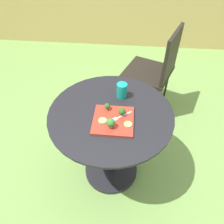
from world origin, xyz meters
TOP-DOWN VIEW (x-y plane):
  - ground_plane at (0.00, 0.00)m, footprint 12.00×12.00m
  - patio_table at (0.00, 0.00)m, footprint 0.81×0.81m
  - patio_chair at (0.37, 0.85)m, footprint 0.57×0.57m
  - salad_plate at (0.02, -0.08)m, footprint 0.25×0.25m
  - drinking_glass at (0.06, 0.16)m, footprint 0.07×0.07m
  - fork at (0.06, -0.06)m, footprint 0.13×0.11m
  - broccoli_floret_0 at (0.01, -0.14)m, footprint 0.05×0.05m
  - broccoli_floret_1 at (-0.02, 0.01)m, footprint 0.04×0.04m
  - broccoli_floret_2 at (0.07, -0.03)m, footprint 0.04×0.04m
  - cucumber_slice_0 at (0.11, -0.11)m, footprint 0.05×0.05m
  - cucumber_slice_1 at (-0.04, -0.09)m, footprint 0.05×0.05m

SIDE VIEW (x-z plane):
  - ground_plane at x=0.00m, z-range 0.00..0.00m
  - patio_table at x=0.00m, z-range 0.07..0.77m
  - patio_chair at x=0.37m, z-range 0.08..0.98m
  - salad_plate at x=0.02m, z-range 0.71..0.72m
  - fork at x=0.06m, z-range 0.72..0.72m
  - cucumber_slice_0 at x=0.11m, z-range 0.72..0.73m
  - cucumber_slice_1 at x=-0.04m, z-range 0.72..0.73m
  - broccoli_floret_1 at x=-0.02m, z-range 0.72..0.77m
  - broccoli_floret_2 at x=0.07m, z-range 0.72..0.77m
  - drinking_glass at x=0.06m, z-range 0.70..0.80m
  - broccoli_floret_0 at x=0.01m, z-range 0.72..0.79m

